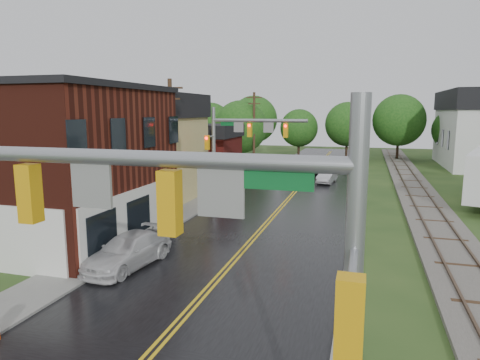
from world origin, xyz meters
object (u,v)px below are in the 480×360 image
at_px(brick_building, 23,162).
at_px(tree_left_a, 12,135).
at_px(traffic_signal_near, 214,239).
at_px(tree_left_b, 110,123).
at_px(pickup_white, 128,251).
at_px(traffic_signal_far, 240,137).
at_px(tree_left_e, 242,128).
at_px(sedan_silver, 327,177).
at_px(suv_dark, 319,170).
at_px(utility_pole_c, 254,130).
at_px(utility_pole_b, 171,144).
at_px(tree_left_c, 183,133).

height_order(brick_building, tree_left_a, tree_left_a).
xyz_separation_m(traffic_signal_near, tree_left_b, (-21.32, 29.90, 0.75)).
bearing_deg(pickup_white, tree_left_a, 155.42).
relative_size(traffic_signal_far, tree_left_e, 0.90).
xyz_separation_m(tree_left_b, sedan_silver, (20.07, 5.48, -5.09)).
bearing_deg(suv_dark, tree_left_b, -157.79).
relative_size(brick_building, pickup_white, 2.91).
xyz_separation_m(utility_pole_c, tree_left_a, (-13.05, -22.10, 0.39)).
distance_m(traffic_signal_far, pickup_white, 15.51).
bearing_deg(traffic_signal_near, tree_left_e, 105.68).
bearing_deg(brick_building, tree_left_e, 83.29).
bearing_deg(pickup_white, utility_pole_b, 111.70).
xyz_separation_m(tree_left_a, tree_left_c, (6.00, 18.00, -0.60)).
distance_m(traffic_signal_near, tree_left_a, 30.66).
height_order(tree_left_c, sedan_silver, tree_left_c).
bearing_deg(traffic_signal_near, traffic_signal_far, 105.52).
distance_m(brick_building, tree_left_c, 24.94).
bearing_deg(sedan_silver, traffic_signal_far, -111.03).
distance_m(traffic_signal_far, utility_pole_c, 17.33).
bearing_deg(pickup_white, suv_dark, 87.35).
distance_m(suv_dark, pickup_white, 29.87).
bearing_deg(pickup_white, sedan_silver, 83.13).
distance_m(brick_building, tree_left_a, 10.14).
bearing_deg(utility_pole_c, tree_left_c, -149.80).
bearing_deg(utility_pole_b, traffic_signal_near, -62.81).
height_order(traffic_signal_near, traffic_signal_far, same).
bearing_deg(utility_pole_c, traffic_signal_far, -78.91).
bearing_deg(suv_dark, tree_left_a, -141.55).
bearing_deg(traffic_signal_far, tree_left_c, 128.82).
height_order(traffic_signal_near, tree_left_e, tree_left_e).
bearing_deg(traffic_signal_near, suv_dark, 93.55).
bearing_deg(sedan_silver, tree_left_e, 150.12).
bearing_deg(utility_pole_c, tree_left_e, 137.16).
relative_size(utility_pole_b, tree_left_a, 1.04).
bearing_deg(suv_dark, utility_pole_c, 157.52).
distance_m(tree_left_a, tree_left_b, 10.22).
bearing_deg(brick_building, traffic_signal_far, 53.08).
relative_size(traffic_signal_far, utility_pole_c, 0.82).
xyz_separation_m(traffic_signal_near, traffic_signal_far, (-6.94, 25.00, 0.01)).
bearing_deg(tree_left_a, tree_left_e, 65.38).
bearing_deg(utility_pole_c, tree_left_a, -120.55).
bearing_deg(tree_left_e, traffic_signal_far, -74.11).
distance_m(brick_building, sedan_silver, 27.01).
distance_m(tree_left_a, tree_left_c, 18.98).
height_order(utility_pole_b, tree_left_c, utility_pole_b).
xyz_separation_m(traffic_signal_far, sedan_silver, (5.69, 10.38, -4.35)).
xyz_separation_m(utility_pole_b, sedan_silver, (9.02, 15.38, -4.10)).
height_order(utility_pole_b, tree_left_b, tree_left_b).
xyz_separation_m(sedan_silver, pickup_white, (-6.55, -25.27, 0.09)).
bearing_deg(pickup_white, brick_building, 168.15).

